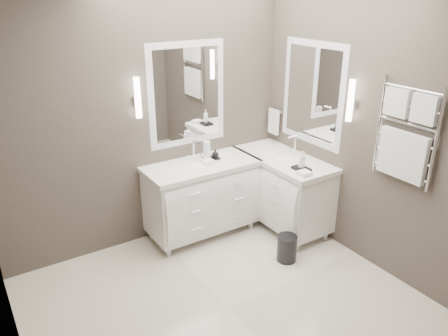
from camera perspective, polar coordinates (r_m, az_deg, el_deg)
floor at (r=4.01m, az=0.60°, el=-17.85°), size 3.20×3.00×0.01m
wall_back at (r=4.56m, az=-9.84°, el=6.36°), size 3.20×0.01×2.70m
wall_front at (r=2.34m, az=21.85°, el=-11.36°), size 3.20×0.01×2.70m
wall_right at (r=4.35m, az=18.70°, el=4.68°), size 0.01×3.00×2.70m
vanity_back at (r=4.82m, az=-2.92°, el=-3.45°), size 1.24×0.59×0.97m
vanity_right at (r=5.04m, az=7.60°, el=-2.42°), size 0.59×1.24×0.97m
mirror_back at (r=4.69m, az=-4.81°, el=9.56°), size 0.90×0.02×1.10m
mirror_right at (r=4.80m, az=11.47°, el=9.51°), size 0.02×0.90×1.10m
sconce_back at (r=4.38m, az=-11.20°, el=8.89°), size 0.06×0.06×0.40m
sconce_right at (r=4.36m, az=16.19°, el=8.35°), size 0.06×0.06×0.40m
towel_bar_corner at (r=5.28m, az=6.50°, el=6.10°), size 0.03×0.22×0.30m
towel_ladder at (r=4.07m, az=22.59°, el=3.57°), size 0.06×0.58×0.90m
waste_bin at (r=4.56m, az=8.21°, el=-10.32°), size 0.25×0.25×0.28m
amenity_tray_back at (r=4.78m, az=-1.64°, el=1.28°), size 0.16×0.12×0.02m
amenity_tray_right at (r=4.57m, az=10.06°, el=-0.09°), size 0.14×0.18×0.03m
water_bottle at (r=4.72m, az=-2.26°, el=2.21°), size 0.09×0.09×0.22m
soap_bottle_a at (r=4.76m, az=-2.09°, el=2.07°), size 0.07×0.07×0.12m
soap_bottle_b at (r=4.75m, az=-1.15°, el=1.91°), size 0.09×0.09×0.10m
soap_bottle_c at (r=4.54m, az=10.15°, el=1.11°), size 0.09×0.09×0.18m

